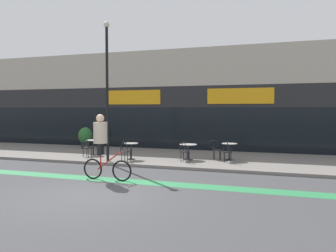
# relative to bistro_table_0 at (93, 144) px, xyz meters

# --- Properties ---
(ground_plane) EXTENTS (120.00, 120.00, 0.00)m
(ground_plane) POSITION_rel_bistro_table_0_xyz_m (3.70, -6.43, -0.66)
(ground_plane) COLOR #424244
(sidewalk_slab) EXTENTS (40.00, 5.50, 0.12)m
(sidewalk_slab) POSITION_rel_bistro_table_0_xyz_m (3.70, 0.82, -0.60)
(sidewalk_slab) COLOR slate
(sidewalk_slab) RESTS_ON ground
(storefront_facade) EXTENTS (40.00, 4.06, 5.84)m
(storefront_facade) POSITION_rel_bistro_table_0_xyz_m (3.70, 5.54, 2.25)
(storefront_facade) COLOR #B2A899
(storefront_facade) RESTS_ON ground
(bike_lane_stripe) EXTENTS (36.00, 0.70, 0.01)m
(bike_lane_stripe) POSITION_rel_bistro_table_0_xyz_m (3.70, -4.46, -0.65)
(bike_lane_stripe) COLOR #2D844C
(bike_lane_stripe) RESTS_ON ground
(bistro_table_0) EXTENTS (0.69, 0.69, 0.75)m
(bistro_table_0) POSITION_rel_bistro_table_0_xyz_m (0.00, 0.00, 0.00)
(bistro_table_0) COLOR black
(bistro_table_0) RESTS_ON sidewalk_slab
(bistro_table_1) EXTENTS (0.63, 0.63, 0.75)m
(bistro_table_1) POSITION_rel_bistro_table_0_xyz_m (2.41, -0.75, -0.01)
(bistro_table_1) COLOR black
(bistro_table_1) RESTS_ON sidewalk_slab
(bistro_table_2) EXTENTS (0.79, 0.79, 0.70)m
(bistro_table_2) POSITION_rel_bistro_table_0_xyz_m (4.91, -0.01, -0.03)
(bistro_table_2) COLOR black
(bistro_table_2) RESTS_ON sidewalk_slab
(bistro_table_3) EXTENTS (0.69, 0.69, 0.76)m
(bistro_table_3) POSITION_rel_bistro_table_0_xyz_m (6.71, 0.39, 0.01)
(bistro_table_3) COLOR black
(bistro_table_3) RESTS_ON sidewalk_slab
(cafe_chair_0_near) EXTENTS (0.41, 0.58, 0.90)m
(cafe_chair_0_near) POSITION_rel_bistro_table_0_xyz_m (-0.00, -0.63, -0.02)
(cafe_chair_0_near) COLOR black
(cafe_chair_0_near) RESTS_ON sidewalk_slab
(cafe_chair_1_near) EXTENTS (0.42, 0.58, 0.90)m
(cafe_chair_1_near) POSITION_rel_bistro_table_0_xyz_m (2.41, -1.38, -0.02)
(cafe_chair_1_near) COLOR black
(cafe_chair_1_near) RESTS_ON sidewalk_slab
(cafe_chair_2_near) EXTENTS (0.45, 0.60, 0.90)m
(cafe_chair_2_near) POSITION_rel_bistro_table_0_xyz_m (4.90, -0.63, -0.02)
(cafe_chair_2_near) COLOR black
(cafe_chair_2_near) RESTS_ON sidewalk_slab
(cafe_chair_3_near) EXTENTS (0.43, 0.59, 0.90)m
(cafe_chair_3_near) POSITION_rel_bistro_table_0_xyz_m (6.72, -0.24, -0.02)
(cafe_chair_3_near) COLOR black
(cafe_chair_3_near) RESTS_ON sidewalk_slab
(cafe_chair_3_side) EXTENTS (0.58, 0.41, 0.90)m
(cafe_chair_3_side) POSITION_rel_bistro_table_0_xyz_m (6.08, 0.39, -0.02)
(cafe_chair_3_side) COLOR black
(cafe_chair_3_side) RESTS_ON sidewalk_slab
(planter_pot) EXTENTS (0.81, 0.81, 1.23)m
(planter_pot) POSITION_rel_bistro_table_0_xyz_m (-1.94, 2.38, 0.14)
(planter_pot) COLOR #232326
(planter_pot) RESTS_ON sidewalk_slab
(lamp_post) EXTENTS (0.26, 0.26, 6.09)m
(lamp_post) POSITION_rel_bistro_table_0_xyz_m (1.63, -1.52, 2.92)
(lamp_post) COLOR black
(lamp_post) RESTS_ON sidewalk_slab
(cyclist_0) EXTENTS (1.82, 0.48, 2.24)m
(cyclist_0) POSITION_rel_bistro_table_0_xyz_m (3.05, -4.53, 0.66)
(cyclist_0) COLOR black
(cyclist_0) RESTS_ON ground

